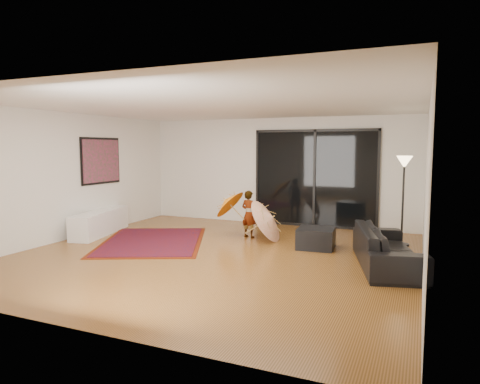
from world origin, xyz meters
The scene contains 17 objects.
floor centered at (0.00, 0.00, 0.00)m, with size 7.00×7.00×0.00m, color #945B28.
ceiling centered at (0.00, 0.00, 2.70)m, with size 7.00×7.00×0.00m, color white.
wall_back centered at (0.00, 3.50, 1.35)m, with size 7.00×7.00×0.00m, color silver.
wall_front centered at (0.00, -3.50, 1.35)m, with size 7.00×7.00×0.00m, color silver.
wall_left centered at (-3.50, 0.00, 1.35)m, with size 7.00×7.00×0.00m, color silver.
wall_right centered at (3.50, 0.00, 1.35)m, with size 7.00×7.00×0.00m, color silver.
sliding_door centered at (1.00, 3.47, 1.20)m, with size 3.06×0.07×2.40m.
painting centered at (-3.46, 1.00, 1.65)m, with size 0.04×1.28×1.08m.
media_console centered at (-3.25, 0.66, 0.27)m, with size 0.48×1.92×0.53m, color white.
speaker centered at (-3.25, 0.52, 0.17)m, with size 0.30×0.30×0.34m, color #424244.
persian_rug centered at (-1.70, 0.46, 0.01)m, with size 3.02×3.41×0.02m.
sofa centered at (2.95, 0.41, 0.32)m, with size 2.21×0.86×0.65m, color black.
ottoman centered at (1.58, 1.24, 0.20)m, with size 0.69×0.69×0.40m, color black.
floor_lamp centered at (3.10, 2.16, 1.42)m, with size 0.31×0.31×1.80m.
child centered at (-0.01, 1.65, 0.52)m, with size 0.38×0.25×1.03m, color #999999.
parasol_orange centered at (-0.56, 1.60, 0.73)m, with size 0.64×0.77×0.85m.
parasol_white centered at (0.59, 1.50, 0.50)m, with size 0.69×0.98×0.99m.
Camera 1 is at (3.44, -6.89, 1.97)m, focal length 32.00 mm.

